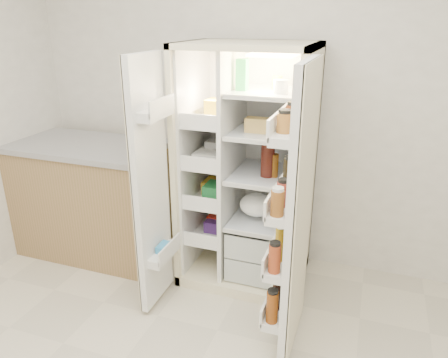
% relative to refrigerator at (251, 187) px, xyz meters
% --- Properties ---
extents(wall_back, '(4.00, 0.02, 2.70)m').
position_rel_refrigerator_xyz_m(wall_back, '(0.01, 0.35, 0.61)').
color(wall_back, silver).
rests_on(wall_back, floor).
extents(refrigerator, '(0.92, 0.70, 1.80)m').
position_rel_refrigerator_xyz_m(refrigerator, '(0.00, 0.00, 0.00)').
color(refrigerator, beige).
rests_on(refrigerator, floor).
extents(freezer_door, '(0.15, 0.40, 1.72)m').
position_rel_refrigerator_xyz_m(freezer_door, '(-0.52, -0.60, 0.15)').
color(freezer_door, white).
rests_on(freezer_door, floor).
extents(fridge_door, '(0.17, 0.58, 1.72)m').
position_rel_refrigerator_xyz_m(fridge_door, '(0.46, -0.69, 0.13)').
color(fridge_door, white).
rests_on(fridge_door, floor).
extents(kitchen_counter, '(1.35, 0.72, 0.98)m').
position_rel_refrigerator_xyz_m(kitchen_counter, '(-1.43, -0.11, -0.25)').
color(kitchen_counter, '#926D49').
rests_on(kitchen_counter, floor).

